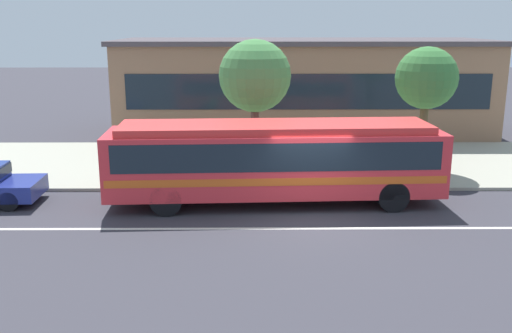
{
  "coord_description": "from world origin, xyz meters",
  "views": [
    {
      "loc": [
        -1.83,
        -16.6,
        5.89
      ],
      "look_at": [
        -1.71,
        1.49,
        1.3
      ],
      "focal_mm": 40.17,
      "sensor_mm": 36.0,
      "label": 1
    }
  ],
  "objects_px": {
    "street_tree_mid_block": "(426,79)",
    "street_tree_near_stop": "(255,77)",
    "pedestrian_walking_along_curb": "(195,149)",
    "bus_stop_sign": "(364,145)",
    "transit_bus": "(275,157)",
    "pedestrian_waiting_near_sign": "(417,153)"
  },
  "relations": [
    {
      "from": "pedestrian_walking_along_curb",
      "to": "street_tree_near_stop",
      "type": "bearing_deg",
      "value": 2.41
    },
    {
      "from": "pedestrian_walking_along_curb",
      "to": "bus_stop_sign",
      "type": "bearing_deg",
      "value": -16.06
    },
    {
      "from": "street_tree_mid_block",
      "to": "street_tree_near_stop",
      "type": "bearing_deg",
      "value": -176.95
    },
    {
      "from": "transit_bus",
      "to": "street_tree_mid_block",
      "type": "xyz_separation_m",
      "value": [
        6.01,
        3.99,
        2.15
      ]
    },
    {
      "from": "street_tree_mid_block",
      "to": "transit_bus",
      "type": "bearing_deg",
      "value": -146.39
    },
    {
      "from": "pedestrian_waiting_near_sign",
      "to": "pedestrian_walking_along_curb",
      "type": "distance_m",
      "value": 8.5
    },
    {
      "from": "bus_stop_sign",
      "to": "street_tree_near_stop",
      "type": "distance_m",
      "value": 4.88
    },
    {
      "from": "street_tree_near_stop",
      "to": "street_tree_mid_block",
      "type": "distance_m",
      "value": 6.66
    },
    {
      "from": "pedestrian_waiting_near_sign",
      "to": "street_tree_mid_block",
      "type": "bearing_deg",
      "value": 66.46
    },
    {
      "from": "transit_bus",
      "to": "street_tree_near_stop",
      "type": "distance_m",
      "value": 4.34
    },
    {
      "from": "transit_bus",
      "to": "street_tree_near_stop",
      "type": "xyz_separation_m",
      "value": [
        -0.64,
        3.64,
        2.28
      ]
    },
    {
      "from": "pedestrian_waiting_near_sign",
      "to": "street_tree_near_stop",
      "type": "distance_m",
      "value": 6.77
    },
    {
      "from": "transit_bus",
      "to": "street_tree_mid_block",
      "type": "distance_m",
      "value": 7.53
    },
    {
      "from": "transit_bus",
      "to": "pedestrian_waiting_near_sign",
      "type": "relative_size",
      "value": 6.66
    },
    {
      "from": "street_tree_mid_block",
      "to": "bus_stop_sign",
      "type": "bearing_deg",
      "value": -140.73
    },
    {
      "from": "bus_stop_sign",
      "to": "street_tree_near_stop",
      "type": "height_order",
      "value": "street_tree_near_stop"
    },
    {
      "from": "pedestrian_walking_along_curb",
      "to": "street_tree_mid_block",
      "type": "height_order",
      "value": "street_tree_mid_block"
    },
    {
      "from": "pedestrian_walking_along_curb",
      "to": "street_tree_near_stop",
      "type": "height_order",
      "value": "street_tree_near_stop"
    },
    {
      "from": "pedestrian_walking_along_curb",
      "to": "bus_stop_sign",
      "type": "distance_m",
      "value": 6.52
    },
    {
      "from": "transit_bus",
      "to": "pedestrian_waiting_near_sign",
      "type": "height_order",
      "value": "transit_bus"
    },
    {
      "from": "bus_stop_sign",
      "to": "street_tree_mid_block",
      "type": "xyz_separation_m",
      "value": [
        2.75,
        2.25,
        2.12
      ]
    },
    {
      "from": "pedestrian_waiting_near_sign",
      "to": "bus_stop_sign",
      "type": "distance_m",
      "value": 2.51
    }
  ]
}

